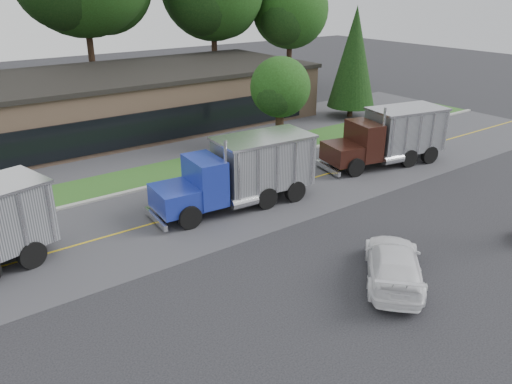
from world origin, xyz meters
TOP-DOWN VIEW (x-y plane):
  - ground at (0.00, 0.00)m, footprint 140.00×140.00m
  - road at (0.00, 9.00)m, footprint 60.00×8.00m
  - center_line at (0.00, 9.00)m, footprint 60.00×0.12m
  - curb at (0.00, 13.20)m, footprint 60.00×0.30m
  - grass_verge at (0.00, 15.00)m, footprint 60.00×3.40m
  - far_parking at (0.00, 20.00)m, footprint 60.00×7.00m
  - strip_mall at (2.00, 26.00)m, footprint 32.00×12.00m
  - tree_far_e at (24.13, 31.10)m, footprint 8.28×7.79m
  - evergreen_right at (20.00, 18.00)m, footprint 3.90×3.90m
  - tree_verge at (10.06, 15.05)m, footprint 4.25×4.00m
  - dump_truck_blue at (2.47, 8.42)m, footprint 8.51×3.25m
  - dump_truck_maroon at (13.34, 8.24)m, footprint 8.10×4.03m
  - rally_car at (2.92, -0.76)m, footprint 4.92×4.83m

SIDE VIEW (x-z plane):
  - ground at x=0.00m, z-range 0.00..0.00m
  - road at x=0.00m, z-range -0.01..0.01m
  - center_line at x=0.00m, z-range 0.00..0.00m
  - curb at x=0.00m, z-range -0.06..0.06m
  - grass_verge at x=0.00m, z-range -0.01..0.01m
  - far_parking at x=0.00m, z-range -0.01..0.01m
  - rally_car at x=2.92m, z-range 0.00..1.42m
  - dump_truck_maroon at x=13.34m, z-range 0.12..3.48m
  - dump_truck_blue at x=2.47m, z-range 0.13..3.49m
  - strip_mall at x=2.00m, z-range 0.00..4.00m
  - tree_verge at x=10.06m, z-range 0.82..6.89m
  - evergreen_right at x=20.00m, z-range 0.44..9.30m
  - tree_far_e at x=24.13m, z-range 1.63..13.44m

